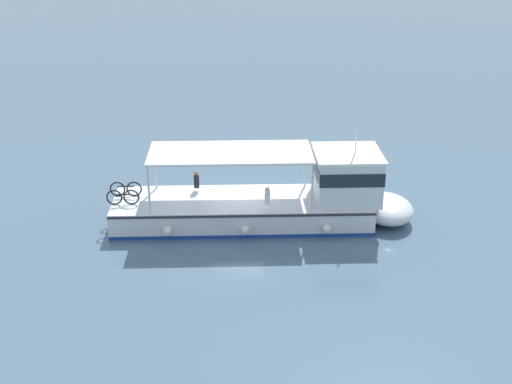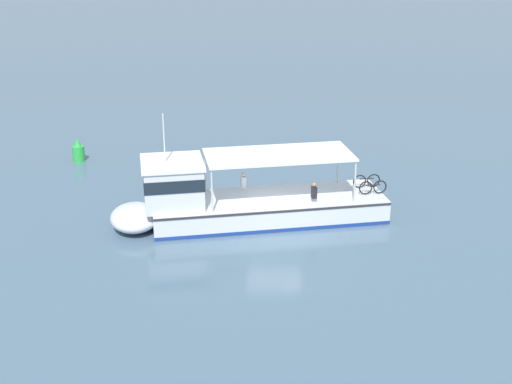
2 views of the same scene
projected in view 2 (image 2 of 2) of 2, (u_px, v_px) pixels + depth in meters
name	position (u px, v px, depth m)	size (l,w,h in m)	color
ground_plane	(275.00, 231.00, 30.81)	(400.00, 400.00, 0.00)	slate
ferry_main	(234.00, 201.00, 31.44)	(5.69, 13.07, 5.32)	silver
channel_buoy	(78.00, 152.00, 39.94)	(0.70, 0.70, 1.40)	green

